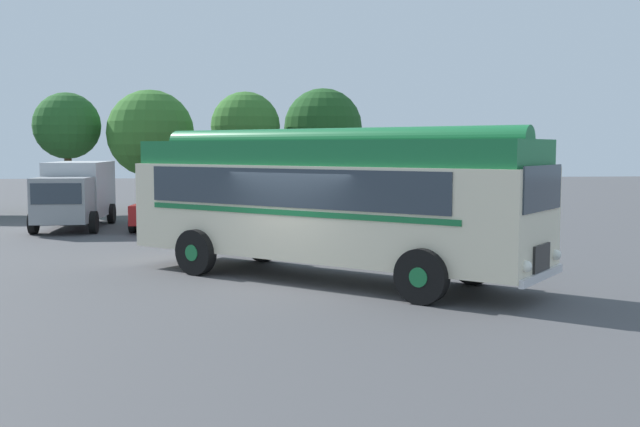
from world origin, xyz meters
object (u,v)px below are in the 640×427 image
(vintage_bus, at_px, (327,198))
(car_mid_right, at_px, (305,206))
(car_mid_left, at_px, (231,205))
(car_near_left, at_px, (164,206))
(car_far_right, at_px, (381,205))
(box_van, at_px, (76,192))

(vintage_bus, distance_m, car_mid_right, 11.17)
(vintage_bus, xyz_separation_m, car_mid_left, (-2.43, 11.74, -1.05))
(car_mid_left, xyz_separation_m, car_mid_right, (2.81, -0.63, 0.00))
(car_near_left, distance_m, car_far_right, 8.26)
(car_mid_right, bearing_deg, box_van, 172.73)
(car_mid_right, distance_m, car_far_right, 2.97)
(car_mid_left, bearing_deg, vintage_bus, -78.29)
(car_near_left, height_order, car_far_right, same)
(car_mid_right, height_order, car_far_right, same)
(car_mid_left, height_order, box_van, box_van)
(car_mid_right, distance_m, box_van, 8.77)
(car_mid_right, height_order, box_van, box_van)
(vintage_bus, xyz_separation_m, car_near_left, (-4.93, 11.43, -1.05))
(car_mid_left, xyz_separation_m, car_far_right, (5.77, -0.36, 0.00))
(car_mid_left, distance_m, box_van, 5.92)
(car_mid_left, height_order, car_far_right, same)
(car_far_right, distance_m, box_van, 11.69)
(car_far_right, bearing_deg, box_van, 175.87)
(car_near_left, bearing_deg, box_van, 166.80)
(vintage_bus, relative_size, car_mid_left, 2.17)
(car_near_left, relative_size, car_far_right, 1.02)
(vintage_bus, xyz_separation_m, car_mid_right, (0.37, 11.11, -1.05))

